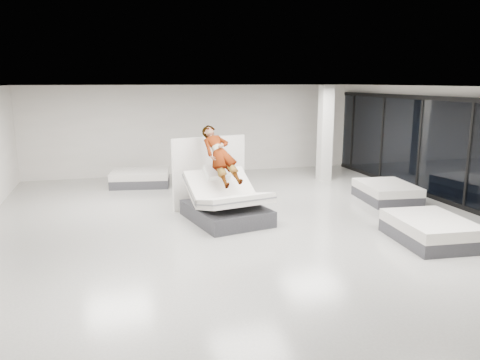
{
  "coord_description": "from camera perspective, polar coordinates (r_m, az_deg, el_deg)",
  "views": [
    {
      "loc": [
        -3.05,
        -9.84,
        3.32
      ],
      "look_at": [
        -0.05,
        0.73,
        1.0
      ],
      "focal_mm": 35.0,
      "sensor_mm": 36.0,
      "label": 1
    }
  ],
  "objects": [
    {
      "name": "hero_bed",
      "position": [
        11.32,
        -1.68,
        -3.0
      ],
      "size": [
        2.0,
        2.41,
        1.29
      ],
      "color": "#3E3E44",
      "rests_on": "floor"
    },
    {
      "name": "divider_panel",
      "position": [
        12.48,
        -3.74,
        0.95
      ],
      "size": [
        2.05,
        0.58,
        1.9
      ],
      "primitive_type": "cube",
      "rotation": [
        0.0,
        0.0,
        0.23
      ],
      "color": "white",
      "rests_on": "floor"
    },
    {
      "name": "person",
      "position": [
        11.4,
        -2.4,
        1.83
      ],
      "size": [
        0.98,
        1.7,
        1.61
      ],
      "primitive_type": "imported",
      "rotation": [
        0.78,
        0.0,
        0.2
      ],
      "color": "slate",
      "rests_on": "hero_bed"
    },
    {
      "name": "storefront_glazing",
      "position": [
        13.44,
        26.2,
        2.7
      ],
      "size": [
        0.12,
        13.4,
        2.92
      ],
      "color": "#1B222E",
      "rests_on": "floor"
    },
    {
      "name": "remote",
      "position": [
        11.23,
        -0.62,
        0.45
      ],
      "size": [
        0.08,
        0.15,
        0.08
      ],
      "primitive_type": "cube",
      "rotation": [
        0.35,
        0.0,
        0.2
      ],
      "color": "black",
      "rests_on": "person"
    },
    {
      "name": "flat_bed_right_far",
      "position": [
        13.89,
        17.43,
        -1.41
      ],
      "size": [
        1.55,
        1.95,
        0.5
      ],
      "color": "#3E3E44",
      "rests_on": "floor"
    },
    {
      "name": "room",
      "position": [
        10.45,
        1.37,
        2.44
      ],
      "size": [
        14.0,
        14.04,
        3.2
      ],
      "color": "beige",
      "rests_on": "ground"
    },
    {
      "name": "flat_bed_right_near",
      "position": [
        10.67,
        22.21,
        -5.68
      ],
      "size": [
        1.56,
        1.98,
        0.51
      ],
      "color": "#3E3E44",
      "rests_on": "floor"
    },
    {
      "name": "flat_bed_left_far",
      "position": [
        15.53,
        -12.05,
        0.26
      ],
      "size": [
        2.02,
        1.64,
        0.5
      ],
      "color": "#3E3E44",
      "rests_on": "floor"
    },
    {
      "name": "column",
      "position": [
        16.08,
        10.33,
        5.59
      ],
      "size": [
        0.4,
        0.4,
        3.2
      ],
      "primitive_type": "cube",
      "color": "silver",
      "rests_on": "floor"
    }
  ]
}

